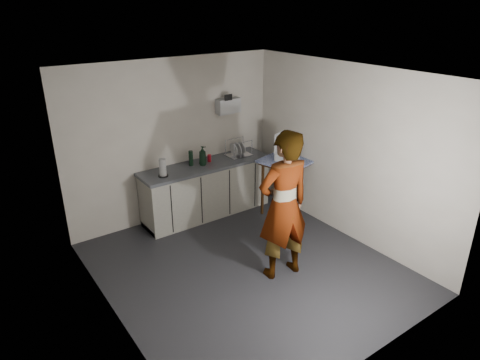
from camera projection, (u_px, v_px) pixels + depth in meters
ground at (247, 268)px, 5.85m from camera, size 4.00×4.00×0.00m
wall_back at (174, 141)px, 6.84m from camera, size 3.60×0.02×2.60m
wall_right at (345, 153)px, 6.30m from camera, size 0.02×4.00×2.60m
wall_left at (108, 220)px, 4.39m from camera, size 0.02×4.00×2.60m
ceiling at (249, 75)px, 4.84m from camera, size 3.60×4.00×0.01m
kitchen_counter at (207, 191)px, 7.17m from camera, size 2.24×0.62×0.91m
wall_shelf at (228, 106)px, 7.14m from camera, size 0.42×0.18×0.37m
side_table at (287, 167)px, 7.03m from camera, size 0.92×0.92×0.97m
standing_man at (284, 206)px, 5.36m from camera, size 0.78×0.56×1.99m
soap_bottle at (203, 156)px, 6.88m from camera, size 0.17×0.17×0.32m
soda_can at (209, 158)px, 7.06m from camera, size 0.06×0.06×0.12m
dark_bottle at (191, 158)px, 6.87m from camera, size 0.07×0.07×0.25m
paper_towel at (163, 168)px, 6.45m from camera, size 0.16×0.16×0.28m
dish_rack at (238, 152)px, 7.32m from camera, size 0.41×0.31×0.29m
bakery_box at (286, 154)px, 6.94m from camera, size 0.42×0.42×0.44m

